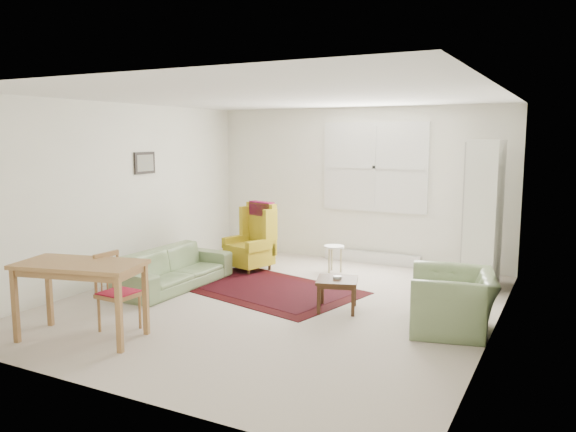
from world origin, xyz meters
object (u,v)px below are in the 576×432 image
at_px(sofa, 174,261).
at_px(wingback_chair, 249,237).
at_px(cabinet, 484,214).
at_px(desk, 82,301).
at_px(armchair, 453,295).
at_px(coffee_table, 337,294).
at_px(desk_chair, 119,292).
at_px(stool, 334,259).

xyz_separation_m(sofa, wingback_chair, (0.39, 1.32, 0.16)).
relative_size(cabinet, desk, 1.60).
bearing_deg(cabinet, sofa, -151.42).
bearing_deg(armchair, sofa, -103.12).
bearing_deg(coffee_table, cabinet, 54.88).
xyz_separation_m(wingback_chair, coffee_table, (1.97, -1.24, -0.33)).
bearing_deg(cabinet, desk_chair, -130.43).
relative_size(coffee_table, desk, 0.38).
bearing_deg(wingback_chair, stool, 37.85).
xyz_separation_m(armchair, cabinet, (0.00, 1.98, 0.62)).
relative_size(sofa, cabinet, 0.90).
relative_size(sofa, stool, 4.40).
bearing_deg(coffee_table, armchair, -2.99).
bearing_deg(cabinet, armchair, -89.57).
bearing_deg(cabinet, coffee_table, -124.69).
distance_m(sofa, wingback_chair, 1.38).
relative_size(armchair, cabinet, 0.49).
relative_size(wingback_chair, cabinet, 0.52).
height_order(sofa, wingback_chair, wingback_chair).
xyz_separation_m(sofa, desk, (0.41, -1.98, 0.03)).
bearing_deg(sofa, wingback_chair, -15.86).
height_order(armchair, desk, desk).
relative_size(sofa, wingback_chair, 1.72).
height_order(wingback_chair, coffee_table, wingback_chair).
relative_size(coffee_table, stool, 1.15).
bearing_deg(coffee_table, sofa, -178.24).
bearing_deg(stool, coffee_table, -66.10).
distance_m(cabinet, desk_chair, 4.80).
height_order(sofa, desk_chair, desk_chair).
distance_m(armchair, cabinet, 2.07).
distance_m(stool, desk_chair, 3.58).
xyz_separation_m(cabinet, desk_chair, (-3.12, -3.61, -0.58)).
height_order(armchair, stool, armchair).
height_order(stool, desk_chair, desk_chair).
bearing_deg(sofa, stool, -40.86).
height_order(desk, desk_chair, desk_chair).
height_order(wingback_chair, cabinet, cabinet).
height_order(sofa, armchair, armchair).
bearing_deg(stool, cabinet, 4.72).
relative_size(armchair, desk, 0.78).
height_order(wingback_chair, desk, wingback_chair).
bearing_deg(desk_chair, coffee_table, -43.79).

